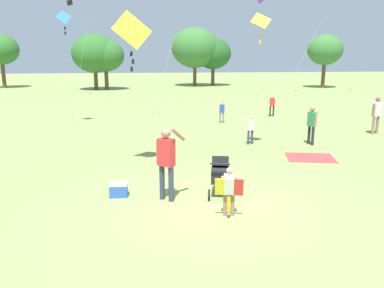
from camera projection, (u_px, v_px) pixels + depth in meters
ground_plane at (215, 206)px, 9.46m from camera, size 120.00×120.00×0.00m
treeline_distant at (162, 51)px, 39.39m from camera, size 35.04×7.35×5.98m
child_with_butterfly_kite at (229, 188)px, 8.76m from camera, size 0.63×0.41×1.12m
person_adult_flyer at (166, 158)px, 9.61m from camera, size 0.72×0.49×1.88m
stroller at (220, 172)px, 10.07m from camera, size 0.65×1.12×1.03m
kite_adult_black at (133, 34)px, 11.45m from camera, size 1.68×2.75×4.74m
kite_orange_delta at (263, 28)px, 13.70m from camera, size 1.67×2.24×4.90m
kite_green_novelty at (65, 24)px, 18.36m from camera, size 1.87×2.64×5.44m
person_red_shirt at (272, 104)px, 22.33m from camera, size 0.39×0.16×1.20m
person_sitting_far at (222, 111)px, 20.28m from camera, size 0.34×0.18×1.08m
person_couple_left at (251, 127)px, 15.61m from camera, size 0.35×0.24×1.15m
person_kid_running at (312, 122)px, 15.51m from camera, size 0.28×0.47×1.50m
person_back_turned at (377, 112)px, 17.49m from camera, size 0.50×0.33×1.64m
picnic_blanket at (310, 158)px, 13.74m from camera, size 1.81×1.55×0.02m
cooler_box at (119, 190)px, 10.08m from camera, size 0.45×0.33×0.35m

